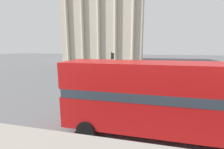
# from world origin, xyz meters

# --- Properties ---
(double_decker_bus) EXTENTS (10.07, 2.70, 3.94)m
(double_decker_bus) POSITION_xyz_m (0.24, 5.62, 2.20)
(double_decker_bus) COLOR black
(double_decker_bus) RESTS_ON ground_plane
(plaza_building_left) EXTENTS (24.62, 14.46, 24.69)m
(plaza_building_left) POSITION_xyz_m (-13.88, 46.27, 12.34)
(plaza_building_left) COLOR #B2A893
(plaza_building_left) RESTS_ON ground_plane
(traffic_light_near) EXTENTS (0.42, 0.24, 3.40)m
(traffic_light_near) POSITION_xyz_m (4.12, 9.62, 2.24)
(traffic_light_near) COLOR black
(traffic_light_near) RESTS_ON ground_plane
(traffic_light_mid) EXTENTS (0.42, 0.24, 4.13)m
(traffic_light_mid) POSITION_xyz_m (-4.44, 15.03, 2.68)
(traffic_light_mid) COLOR black
(traffic_light_mid) RESTS_ON ground_plane
(car_navy) EXTENTS (4.20, 1.93, 1.35)m
(car_navy) POSITION_xyz_m (6.07, 27.81, 0.70)
(car_navy) COLOR black
(car_navy) RESTS_ON ground_plane
(pedestrian_yellow) EXTENTS (0.32, 0.32, 1.69)m
(pedestrian_yellow) POSITION_xyz_m (-5.98, 10.74, 0.97)
(pedestrian_yellow) COLOR #282B33
(pedestrian_yellow) RESTS_ON ground_plane
(pedestrian_red) EXTENTS (0.32, 0.32, 1.73)m
(pedestrian_red) POSITION_xyz_m (-0.35, 14.07, 1.00)
(pedestrian_red) COLOR #282B33
(pedestrian_red) RESTS_ON ground_plane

